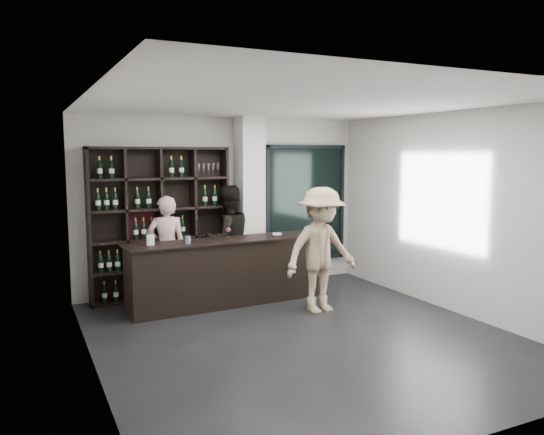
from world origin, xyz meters
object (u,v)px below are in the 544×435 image
wine_shelf (160,223)px  taster_pink (167,248)px  taster_black (227,240)px  tasting_counter (227,272)px  customer (321,250)px

wine_shelf → taster_pink: wine_shelf is taller
wine_shelf → taster_black: (1.05, -0.20, -0.31)m
tasting_counter → customer: size_ratio=1.68×
wine_shelf → customer: (1.90, -1.76, -0.29)m
wine_shelf → customer: wine_shelf is taller
tasting_counter → taster_black: taster_black is taller
tasting_counter → taster_pink: (-0.75, 0.65, 0.32)m
taster_pink → customer: customer is taller
customer → tasting_counter: bearing=134.7°
taster_pink → customer: size_ratio=0.91×
wine_shelf → taster_black: bearing=-10.7°
tasting_counter → wine_shelf: bearing=131.9°
taster_pink → tasting_counter: bearing=152.3°
taster_pink → customer: 2.44m
wine_shelf → taster_pink: 0.41m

